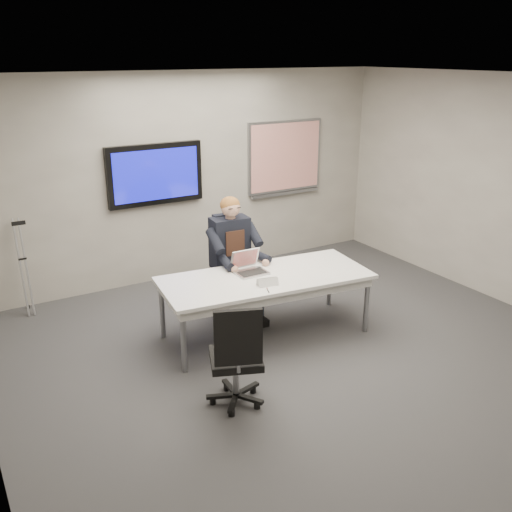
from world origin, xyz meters
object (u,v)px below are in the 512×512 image
office_chair_near (236,374)px  seated_person (238,271)px  laptop (249,267)px  office_chair_far (229,284)px  conference_table (265,283)px

office_chair_near → seated_person: seated_person is taller
laptop → seated_person: bearing=80.2°
seated_person → office_chair_far: bearing=91.8°
office_chair_far → seated_person: bearing=-78.5°
office_chair_far → conference_table: bearing=-74.8°
conference_table → laptop: bearing=122.3°
office_chair_near → laptop: size_ratio=2.97×
office_chair_near → laptop: office_chair_near is taller
conference_table → office_chair_far: (-0.02, 0.84, -0.31)m
office_chair_near → conference_table: bearing=-110.2°
laptop → office_chair_near: bearing=-124.0°
office_chair_far → office_chair_near: bearing=-102.1°
seated_person → laptop: (-0.07, -0.38, 0.19)m
office_chair_far → office_chair_near: size_ratio=0.98×
office_chair_near → seated_person: bearing=-97.4°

